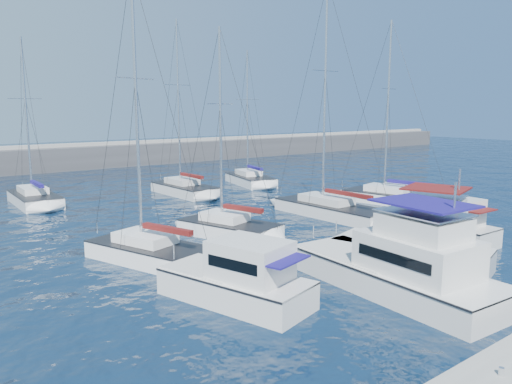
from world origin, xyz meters
TOP-DOWN VIEW (x-y plane):
  - ground at (0.00, 0.00)m, footprint 220.00×220.00m
  - breakwater at (0.00, 52.00)m, footprint 160.00×6.00m
  - dock_cleat_near_port at (-8.00, -11.00)m, footprint 0.16×0.16m
  - motor_yacht_port_outer at (-9.86, -0.81)m, footprint 4.51×7.21m
  - motor_yacht_port_inner at (-3.50, -4.33)m, footprint 4.41×10.39m
  - motor_yacht_stbd_inner at (0.11, -2.60)m, footprint 5.55×8.39m
  - motor_yacht_stbd_outer at (6.16, -0.42)m, footprint 2.74×6.73m
  - sailboat_mid_a at (-10.23, 6.85)m, footprint 5.25×7.94m
  - sailboat_mid_c at (-3.82, 8.70)m, footprint 4.76×7.12m
  - sailboat_mid_d at (5.77, 8.85)m, footprint 3.51×9.69m
  - sailboat_mid_e at (13.79, 9.24)m, footprint 4.70×8.92m
  - sailboat_back_a at (-10.94, 27.71)m, footprint 3.28×7.71m
  - sailboat_back_b at (1.82, 24.33)m, footprint 3.46×7.87m
  - sailboat_back_c at (10.66, 25.60)m, footprint 4.67×7.86m

SIDE VIEW (x-z plane):
  - ground at x=0.00m, z-range 0.00..0.00m
  - sailboat_back_a at x=-10.94m, z-range -6.65..7.70m
  - sailboat_mid_c at x=-3.82m, z-range -6.20..7.26m
  - sailboat_back_c at x=10.66m, z-range -6.75..7.81m
  - sailboat_mid_e at x=13.79m, z-range -7.34..8.40m
  - sailboat_mid_d at x=5.77m, z-range -8.26..9.34m
  - sailboat_mid_a at x=-10.23m, z-range -7.23..8.32m
  - sailboat_back_b at x=1.82m, z-range -7.76..8.86m
  - dock_cleat_near_port at x=-8.00m, z-range 0.60..0.85m
  - motor_yacht_port_outer at x=-9.86m, z-range -0.66..2.54m
  - motor_yacht_stbd_outer at x=6.16m, z-range -0.66..2.54m
  - breakwater at x=0.00m, z-range -1.17..3.28m
  - motor_yacht_stbd_inner at x=0.11m, z-range -1.21..3.48m
  - motor_yacht_port_inner at x=-3.50m, z-range -1.21..3.48m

